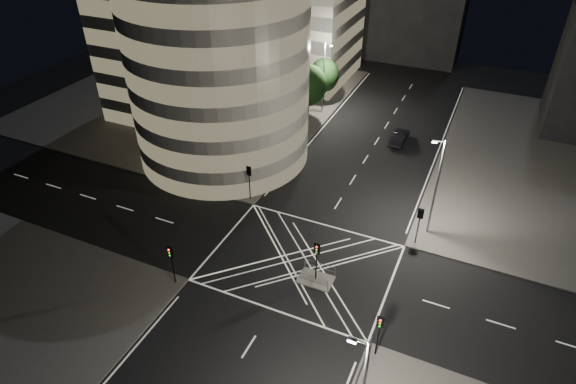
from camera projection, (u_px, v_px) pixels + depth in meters
The scene contains 22 objects.
ground at pixel (301, 263), 43.38m from camera, with size 120.00×120.00×0.00m, color black.
sidewalk_far_left at pixel (196, 97), 73.40m from camera, with size 42.00×42.00×0.15m, color #4E4B49.
central_island at pixel (316, 279), 41.54m from camera, with size 3.00×2.00×0.15m, color slate.
office_tower_curved at pixel (204, 36), 57.25m from camera, with size 30.00×29.00×27.20m.
office_block_rear at pixel (278, 4), 75.97m from camera, with size 24.00×16.00×22.00m, color gray.
building_far_end at pixel (412, 7), 83.09m from camera, with size 18.00×8.00×18.00m, color black.
tree_a at pixel (244, 147), 50.91m from camera, with size 4.97×4.97×7.59m.
tree_b at pixel (269, 119), 55.09m from camera, with size 5.00×5.00×8.17m.
tree_c at pixel (290, 102), 59.78m from camera, with size 3.89×3.89×7.21m.
tree_d at pixel (308, 85), 64.26m from camera, with size 4.87×4.87×7.79m.
tree_e at pixel (324, 75), 69.15m from camera, with size 4.28×4.28×6.75m.
traffic_signal_fl at pixel (249, 177), 49.80m from camera, with size 0.55×0.22×4.00m.
traffic_signal_nl at pixel (171, 258), 39.61m from camera, with size 0.55×0.22×4.00m.
traffic_signal_fr at pixel (419, 220), 43.84m from camera, with size 0.55×0.22×4.00m.
traffic_signal_nr at pixel (379, 329), 33.65m from camera, with size 0.55×0.22×4.00m.
traffic_signal_island at pixel (317, 255), 39.92m from camera, with size 0.55×0.22×4.00m.
street_lamp_left_near at pixel (265, 132), 52.42m from camera, with size 1.25×0.25×10.00m.
street_lamp_left_far at pixel (324, 76), 65.91m from camera, with size 1.25×0.25×10.00m.
street_lamp_right_far at pixel (436, 185), 43.78m from camera, with size 1.25×0.25×10.00m.
railing_island_south at pixel (312, 281), 40.51m from camera, with size 2.80×0.06×1.10m, color slate.
railing_island_north at pixel (320, 268), 41.86m from camera, with size 2.80×0.06×1.10m, color slate.
sedan at pixel (400, 137), 61.39m from camera, with size 1.64×4.72×1.55m, color black.
Camera 1 is at (12.12, -29.70, 29.92)m, focal length 30.00 mm.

